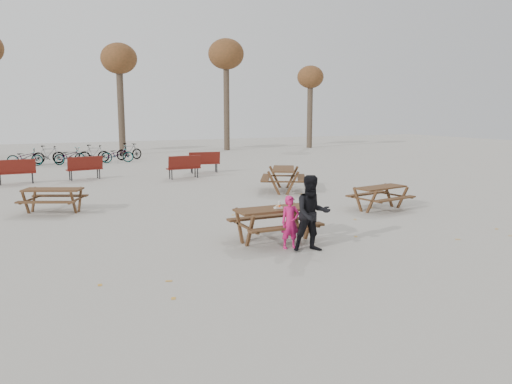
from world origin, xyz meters
name	(u,v)px	position (x,y,z in m)	size (l,w,h in m)	color
ground	(274,241)	(0.00, 0.00, 0.00)	(80.00, 80.00, 0.00)	gray
main_picnic_table	(274,216)	(0.00, 0.00, 0.59)	(1.80, 1.45, 0.78)	#3C1F16
food_tray	(278,208)	(0.06, -0.07, 0.79)	(0.18, 0.11, 0.04)	white
bread_roll	(278,206)	(0.06, -0.07, 0.83)	(0.14, 0.06, 0.05)	tan
soda_bottle	(279,205)	(0.08, -0.07, 0.85)	(0.07, 0.07, 0.17)	silver
child	(290,222)	(0.03, -0.69, 0.58)	(0.42, 0.28, 1.16)	#CE1964
adult	(312,214)	(0.34, -1.08, 0.82)	(0.80, 0.62, 1.64)	black
picnic_table_east	(380,198)	(4.60, 1.93, 0.35)	(1.65, 1.33, 0.71)	#3C1F16
picnic_table_north	(53,201)	(-4.42, 5.66, 0.36)	(1.65, 1.33, 0.71)	#3C1F16
picnic_table_far	(283,180)	(3.62, 6.32, 0.43)	(2.00, 1.61, 0.86)	#3C1F16
park_bench_row	(126,167)	(-1.04, 12.39, 0.52)	(9.81, 2.18, 1.03)	maroon
bicycle_row	(81,155)	(-2.14, 20.05, 0.50)	(7.64, 2.36, 1.04)	black
tree_row	(116,62)	(0.90, 25.15, 6.19)	(32.17, 3.52, 8.26)	#382B21
fallen_leaves	(250,218)	(0.50, 2.50, 0.00)	(11.00, 11.00, 0.01)	gold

